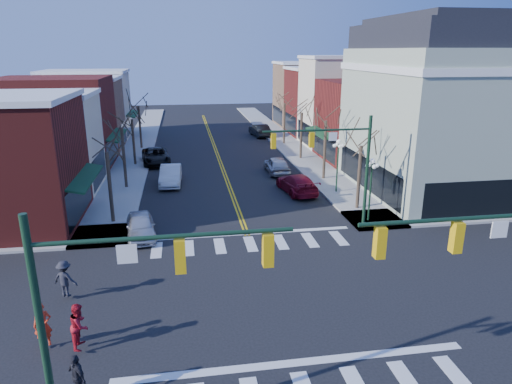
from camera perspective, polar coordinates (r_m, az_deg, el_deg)
name	(u,v)px	position (r m, az deg, el deg)	size (l,w,h in m)	color
ground	(270,298)	(21.45, 1.82, -13.12)	(160.00, 160.00, 0.00)	black
sidewalk_left	(124,184)	(39.98, -16.21, 0.93)	(3.50, 70.00, 0.15)	#9E9B93
sidewalk_right	(324,176)	(41.53, 8.47, 2.03)	(3.50, 70.00, 0.15)	#9E9B93
bldg_left_stucco_a	(30,145)	(40.12, -26.37, 5.28)	(10.00, 7.00, 7.50)	beige
bldg_left_brick_b	(56,123)	(47.64, -23.77, 7.86)	(10.00, 9.00, 8.50)	maroon
bldg_left_tan	(75,115)	(55.64, -21.71, 8.88)	(10.00, 7.50, 7.80)	#997154
bldg_left_stucco_b	(88,106)	(63.15, -20.30, 10.08)	(10.00, 8.00, 8.20)	beige
bldg_right_brick_a	(373,121)	(48.37, 14.36, 8.59)	(10.00, 8.50, 8.00)	maroon
bldg_right_stucco	(347,103)	(55.38, 11.27, 10.88)	(10.00, 7.00, 10.00)	beige
bldg_right_brick_b	(327,102)	(62.51, 8.84, 11.00)	(10.00, 8.00, 8.50)	maroon
bldg_right_tan	(311,95)	(70.11, 6.83, 11.95)	(10.00, 8.00, 9.00)	#997154
victorian_corner	(446,107)	(38.57, 22.65, 9.72)	(12.25, 14.25, 13.30)	#9BA992
traffic_mast_near_left	(114,301)	(12.53, -17.29, -12.92)	(6.60, 0.28, 7.20)	#14331E
traffic_mast_near_right	(505,270)	(15.40, 28.73, -8.51)	(6.60, 0.28, 7.20)	#14331E
traffic_mast_far_right	(339,158)	(27.83, 10.30, 4.24)	(6.60, 0.28, 7.20)	#14331E
lamppost_corner	(371,179)	(30.20, 14.20, 1.59)	(0.36, 0.36, 4.33)	#14331E
lamppost_midblock	(338,157)	(36.06, 10.20, 4.36)	(0.36, 0.36, 4.33)	#14331E
tree_left_a	(110,188)	(30.73, -17.77, 0.43)	(0.24, 0.24, 4.76)	#382B21
tree_left_b	(124,159)	(38.38, -16.16, 4.04)	(0.24, 0.24, 5.04)	#382B21
tree_left_c	(134,143)	(46.21, -15.05, 5.98)	(0.24, 0.24, 4.55)	#382B21
tree_left_d	(140,128)	(54.03, -14.28, 7.79)	(0.24, 0.24, 4.90)	#382B21
tree_right_a	(359,178)	(32.66, 12.75, 1.68)	(0.24, 0.24, 4.62)	#382B21
tree_right_b	(325,151)	(39.91, 8.58, 5.13)	(0.24, 0.24, 5.18)	#382B21
tree_right_c	(301,136)	(47.48, 5.67, 6.95)	(0.24, 0.24, 4.83)	#382B21
tree_right_d	(284,124)	(55.13, 3.55, 8.50)	(0.24, 0.24, 4.97)	#382B21
car_left_near	(141,226)	(28.50, -14.22, -4.14)	(1.66, 4.13, 1.41)	silver
car_left_mid	(171,175)	(39.12, -10.62, 2.08)	(1.69, 4.84, 1.59)	silver
car_left_far	(156,156)	(46.69, -12.42, 4.40)	(2.56, 5.56, 1.55)	black
car_right_near	(297,184)	(36.31, 5.13, 1.05)	(2.10, 5.18, 1.50)	maroon
car_right_mid	(277,165)	(42.07, 2.63, 3.40)	(1.85, 4.60, 1.57)	#ACACB0
car_right_far	(260,130)	(60.61, 0.46, 7.74)	(1.74, 4.98, 1.64)	black
pedestrian_red_a	(43,325)	(19.50, -25.11, -14.80)	(0.64, 0.42, 1.74)	red
pedestrian_red_b	(80,325)	(18.90, -21.19, -15.28)	(0.87, 0.68, 1.79)	#AD1220
pedestrian_dark_a	(77,377)	(16.61, -21.49, -20.70)	(0.94, 0.39, 1.60)	black
pedestrian_dark_b	(65,279)	(22.61, -22.78, -9.97)	(1.12, 0.64, 1.73)	#21222A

